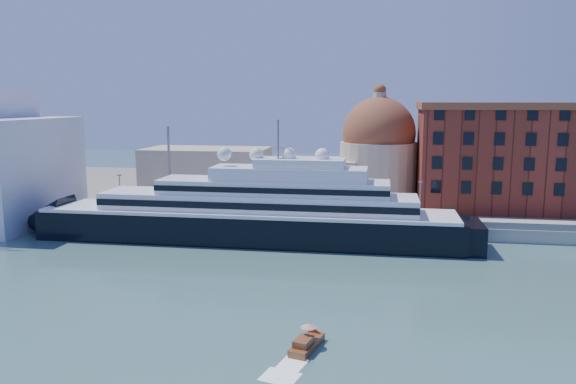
# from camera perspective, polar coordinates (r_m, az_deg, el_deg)

# --- Properties ---
(ground) EXTENTS (400.00, 400.00, 0.00)m
(ground) POSITION_cam_1_polar(r_m,az_deg,el_deg) (82.52, -6.93, -8.87)
(ground) COLOR #3A6464
(ground) RESTS_ON ground
(quay) EXTENTS (180.00, 10.00, 2.50)m
(quay) POSITION_cam_1_polar(r_m,az_deg,el_deg) (114.10, -2.18, -3.06)
(quay) COLOR gray
(quay) RESTS_ON ground
(land) EXTENTS (260.00, 72.00, 2.00)m
(land) POSITION_cam_1_polar(r_m,az_deg,el_deg) (153.84, 0.85, 0.06)
(land) COLOR slate
(land) RESTS_ON ground
(quay_fence) EXTENTS (180.00, 0.10, 1.20)m
(quay_fence) POSITION_cam_1_polar(r_m,az_deg,el_deg) (109.40, -2.66, -2.61)
(quay_fence) COLOR slate
(quay_fence) RESTS_ON quay
(superyacht) EXTENTS (87.16, 12.08, 26.05)m
(superyacht) POSITION_cam_1_polar(r_m,az_deg,el_deg) (103.82, -5.52, -2.50)
(superyacht) COLOR black
(superyacht) RESTS_ON ground
(water_taxi) EXTENTS (3.30, 6.00, 2.71)m
(water_taxi) POSITION_cam_1_polar(r_m,az_deg,el_deg) (60.41, 1.88, -15.12)
(water_taxi) COLOR brown
(water_taxi) RESTS_ON ground
(warehouse) EXTENTS (43.00, 19.00, 23.25)m
(warehouse) POSITION_cam_1_polar(r_m,az_deg,el_deg) (131.17, 22.39, 3.40)
(warehouse) COLOR maroon
(warehouse) RESTS_ON land
(church) EXTENTS (66.00, 18.00, 25.50)m
(church) POSITION_cam_1_polar(r_m,az_deg,el_deg) (134.69, 2.47, 3.00)
(church) COLOR beige
(church) RESTS_ON land
(lamp_posts) EXTENTS (120.80, 2.40, 18.00)m
(lamp_posts) POSITION_cam_1_polar(r_m,az_deg,el_deg) (114.12, -8.63, 1.23)
(lamp_posts) COLOR slate
(lamp_posts) RESTS_ON quay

